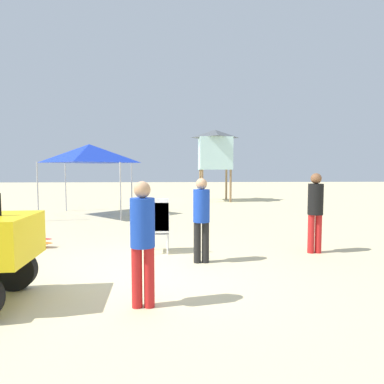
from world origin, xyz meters
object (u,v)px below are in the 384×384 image
surfboard_pile (2,242)px  lifeguard_near_center (315,207)px  lifeguard_near_left (143,236)px  popup_canopy (89,154)px  lifeguard_tower (215,150)px  lifeguard_near_right (201,215)px  stacked_plastic_chairs (158,221)px

surfboard_pile → lifeguard_near_center: (7.07, -0.87, 0.88)m
lifeguard_near_left → popup_canopy: 9.33m
surfboard_pile → lifeguard_tower: size_ratio=0.61×
lifeguard_near_center → lifeguard_tower: size_ratio=0.43×
popup_canopy → lifeguard_tower: lifeguard_tower is taller
lifeguard_near_left → lifeguard_tower: bearing=79.7°
lifeguard_near_center → lifeguard_tower: 11.89m
popup_canopy → lifeguard_tower: size_ratio=0.72×
lifeguard_near_right → lifeguard_tower: lifeguard_tower is taller
stacked_plastic_chairs → lifeguard_tower: (2.57, 11.59, 2.22)m
lifeguard_near_center → lifeguard_near_right: lifeguard_near_center is taller
surfboard_pile → lifeguard_near_right: (4.57, -1.50, 0.82)m
stacked_plastic_chairs → lifeguard_near_center: (3.39, -0.12, 0.30)m
surfboard_pile → lifeguard_near_center: bearing=-7.0°
stacked_plastic_chairs → lifeguard_tower: bearing=77.5°
stacked_plastic_chairs → lifeguard_near_right: size_ratio=0.73×
lifeguard_near_center → lifeguard_tower: lifeguard_tower is taller
lifeguard_near_left → popup_canopy: size_ratio=0.57×
lifeguard_near_center → surfboard_pile: bearing=173.0°
stacked_plastic_chairs → lifeguard_near_left: (-0.03, -2.75, 0.25)m
stacked_plastic_chairs → lifeguard_near_center: size_ratio=0.69×
stacked_plastic_chairs → lifeguard_near_right: (0.88, -0.74, 0.24)m
stacked_plastic_chairs → lifeguard_near_right: 1.18m
stacked_plastic_chairs → popup_canopy: size_ratio=0.41×
lifeguard_near_left → lifeguard_near_center: lifeguard_near_center is taller
stacked_plastic_chairs → surfboard_pile: size_ratio=0.49×
surfboard_pile → lifeguard_near_center: size_ratio=1.42×
stacked_plastic_chairs → popup_canopy: (-2.99, 5.98, 1.72)m
lifeguard_near_right → lifeguard_tower: 12.60m
surfboard_pile → lifeguard_tower: (6.25, 10.84, 2.80)m
lifeguard_tower → surfboard_pile: bearing=-120.0°
stacked_plastic_chairs → lifeguard_near_left: bearing=-90.7°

